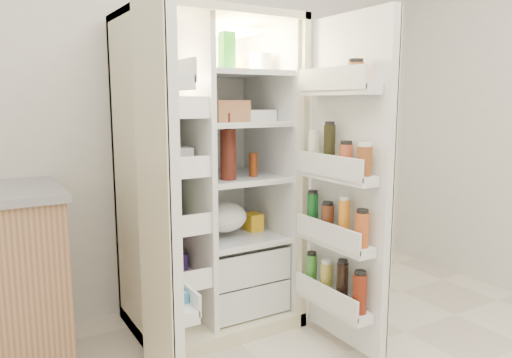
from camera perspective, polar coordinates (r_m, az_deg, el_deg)
wall_back at (r=3.17m, az=-8.55°, el=9.49°), size 4.00×0.02×2.70m
refrigerator at (r=2.91m, az=-5.67°, el=-2.42°), size 0.92×0.70×1.80m
freezer_door at (r=2.14m, az=-11.32°, el=-2.74°), size 0.15×0.40×1.72m
fridge_door at (r=2.56m, az=10.55°, el=-1.25°), size 0.17×0.58×1.72m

